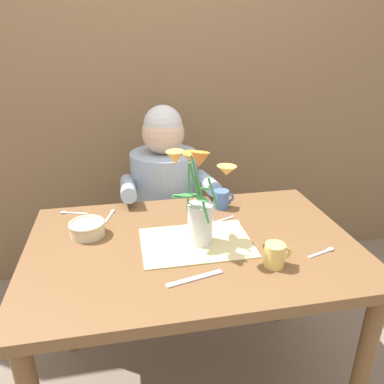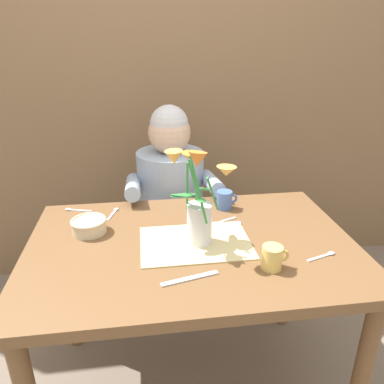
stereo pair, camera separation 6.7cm
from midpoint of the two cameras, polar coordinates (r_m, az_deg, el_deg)
name	(u,v)px [view 1 (the left image)]	position (r m, az deg, el deg)	size (l,w,h in m)	color
wood_panel_backdrop	(157,71)	(2.24, -6.27, 17.81)	(4.00, 0.10, 2.50)	brown
dining_table	(192,265)	(1.44, -1.30, -11.01)	(1.20, 0.80, 0.74)	brown
seated_person	(166,213)	(2.01, -4.99, -3.27)	(0.45, 0.47, 1.14)	#4C4C56
striped_placemat	(196,242)	(1.38, -0.75, -7.72)	(0.40, 0.28, 0.01)	beige
flower_vase	(199,201)	(1.31, -0.35, -1.47)	(0.27, 0.24, 0.38)	silver
ceramic_bowl	(87,228)	(1.48, -16.94, -5.28)	(0.14, 0.14, 0.06)	beige
dinner_knife	(195,278)	(1.20, -1.24, -13.06)	(0.19, 0.02, 0.01)	silver
ceramic_mug	(221,199)	(1.64, 3.34, -1.11)	(0.09, 0.07, 0.08)	#476BB7
tea_cup	(275,255)	(1.26, 11.02, -9.43)	(0.09, 0.07, 0.08)	#E5C666
spoon_0	(69,213)	(1.69, -19.26, -3.00)	(0.12, 0.05, 0.01)	silver
spoon_1	(325,251)	(1.40, 18.32, -8.58)	(0.12, 0.05, 0.01)	silver
spoon_2	(111,214)	(1.63, -13.43, -3.28)	(0.05, 0.12, 0.01)	silver
spoon_3	(218,221)	(1.53, 2.80, -4.47)	(0.11, 0.06, 0.01)	silver
spoon_4	(238,225)	(1.51, 5.72, -5.05)	(0.04, 0.12, 0.01)	silver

